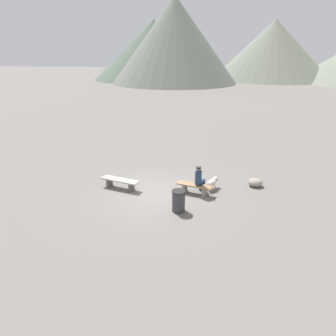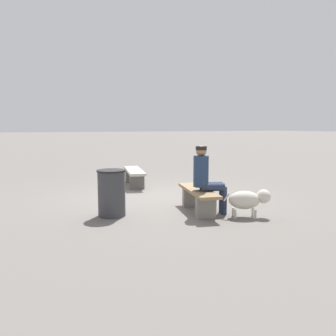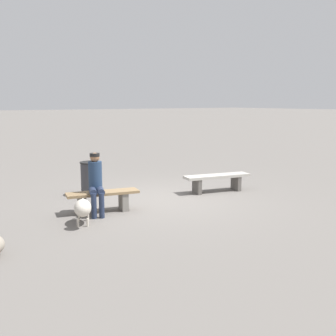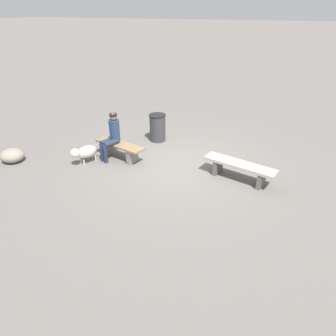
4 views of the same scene
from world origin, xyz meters
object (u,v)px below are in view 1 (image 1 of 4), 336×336
Objects in this scene: bench_left at (120,182)px; dog at (212,183)px; seated_person at (199,178)px; trash_bin at (179,201)px; boulder at (255,182)px; bench_right at (194,188)px.

dog reaches higher than bench_left.
seated_person is 1.63× the size of dog.
dog is at bearing 61.66° from trash_bin.
seated_person reaches higher than dog.
trash_bin is (-1.19, -2.21, 0.10)m from dog.
trash_bin is at bearing -137.01° from boulder.
seated_person reaches higher than trash_bin.
dog is at bearing 53.68° from bench_right.
boulder is at bearing -44.40° from dog.
bench_left is 2.30× the size of dog.
seated_person is at bearing 160.63° from dog.
seated_person is (3.53, 0.13, 0.39)m from bench_left.
trash_bin is 4.29m from boulder.
seated_person is 1.80m from trash_bin.
boulder is at bearing 26.71° from bench_left.
trash_bin is at bearing -92.29° from bench_right.
seated_person is at bearing 68.87° from trash_bin.
trash_bin is 1.33× the size of boulder.
bench_left is at bearing -165.17° from bench_right.
bench_left is 1.15× the size of bench_right.
seated_person reaches higher than boulder.
bench_left is 1.41× the size of seated_person.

